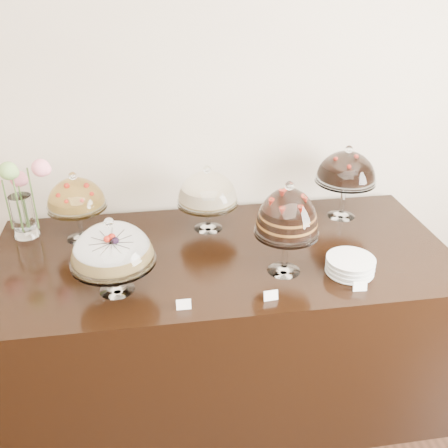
{
  "coord_description": "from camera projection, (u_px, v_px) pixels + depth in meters",
  "views": [
    {
      "loc": [
        -0.2,
        0.42,
        2.15
      ],
      "look_at": [
        0.1,
        2.4,
        1.08
      ],
      "focal_mm": 40.0,
      "sensor_mm": 36.0,
      "label": 1
    }
  ],
  "objects": [
    {
      "name": "wall_back",
      "position": [
        187.0,
        100.0,
        2.58
      ],
      "size": [
        5.0,
        0.04,
        3.0
      ],
      "primitive_type": "cube",
      "color": "beige",
      "rests_on": "ground"
    },
    {
      "name": "display_counter",
      "position": [
        223.0,
        325.0,
        2.61
      ],
      "size": [
        2.2,
        1.0,
        0.9
      ],
      "primitive_type": "cube",
      "color": "black",
      "rests_on": "ground"
    },
    {
      "name": "cake_stand_sugar_sponge",
      "position": [
        112.0,
        247.0,
        2.03
      ],
      "size": [
        0.35,
        0.35,
        0.35
      ],
      "color": "white",
      "rests_on": "display_counter"
    },
    {
      "name": "cake_stand_choco_layer",
      "position": [
        287.0,
        215.0,
        2.13
      ],
      "size": [
        0.28,
        0.28,
        0.44
      ],
      "color": "white",
      "rests_on": "display_counter"
    },
    {
      "name": "cake_stand_cheesecake",
      "position": [
        207.0,
        191.0,
        2.52
      ],
      "size": [
        0.32,
        0.32,
        0.35
      ],
      "color": "white",
      "rests_on": "display_counter"
    },
    {
      "name": "cake_stand_dark_choco",
      "position": [
        346.0,
        170.0,
        2.61
      ],
      "size": [
        0.32,
        0.32,
        0.4
      ],
      "color": "white",
      "rests_on": "display_counter"
    },
    {
      "name": "cake_stand_fruit_tart",
      "position": [
        76.0,
        197.0,
        2.41
      ],
      "size": [
        0.29,
        0.29,
        0.36
      ],
      "color": "white",
      "rests_on": "display_counter"
    },
    {
      "name": "flower_vase",
      "position": [
        17.0,
        195.0,
        2.44
      ],
      "size": [
        0.35,
        0.19,
        0.42
      ],
      "color": "white",
      "rests_on": "display_counter"
    },
    {
      "name": "plate_stack",
      "position": [
        350.0,
        265.0,
        2.23
      ],
      "size": [
        0.21,
        0.21,
        0.07
      ],
      "color": "silver",
      "rests_on": "display_counter"
    },
    {
      "name": "price_card_left",
      "position": [
        184.0,
        304.0,
        2.0
      ],
      "size": [
        0.06,
        0.02,
        0.04
      ],
      "primitive_type": "cube",
      "rotation": [
        -0.21,
        0.0,
        -0.01
      ],
      "color": "white",
      "rests_on": "display_counter"
    },
    {
      "name": "price_card_right",
      "position": [
        360.0,
        286.0,
        2.11
      ],
      "size": [
        0.06,
        0.02,
        0.04
      ],
      "primitive_type": "cube",
      "rotation": [
        -0.21,
        0.0,
        -0.06
      ],
      "color": "white",
      "rests_on": "display_counter"
    },
    {
      "name": "price_card_extra",
      "position": [
        271.0,
        295.0,
        2.06
      ],
      "size": [
        0.06,
        0.02,
        0.04
      ],
      "primitive_type": "cube",
      "rotation": [
        -0.21,
        0.0,
        0.07
      ],
      "color": "white",
      "rests_on": "display_counter"
    }
  ]
}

